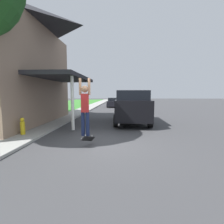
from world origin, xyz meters
TOP-DOWN VIEW (x-y plane):
  - ground_plane at (0.00, 0.00)m, footprint 120.00×120.00m
  - lawn at (-8.00, 6.00)m, footprint 10.00×80.00m
  - sidewalk at (-3.60, 6.00)m, footprint 1.80×80.00m
  - suv_parked at (1.45, 4.83)m, footprint 2.18×4.92m
  - car_down_street at (-0.26, 18.40)m, footprint 1.95×4.19m
  - skateboarder at (-0.50, -0.39)m, footprint 0.41×0.24m
  - skateboard at (-0.41, -0.35)m, footprint 0.39×0.76m
  - fire_hydrant at (-3.60, 0.89)m, footprint 0.20×0.20m

SIDE VIEW (x-z plane):
  - ground_plane at x=0.00m, z-range 0.00..0.00m
  - lawn at x=-8.00m, z-range 0.00..0.08m
  - sidewalk at x=-3.60m, z-range 0.00..0.10m
  - skateboard at x=-0.41m, z-range 0.08..0.48m
  - fire_hydrant at x=-3.60m, z-range 0.09..0.84m
  - car_down_street at x=-0.26m, z-range -0.03..1.28m
  - suv_parked at x=1.45m, z-range 0.10..2.20m
  - skateboarder at x=-0.50m, z-range 0.43..2.50m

